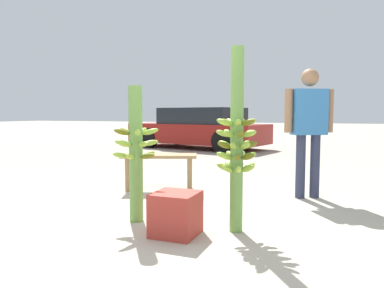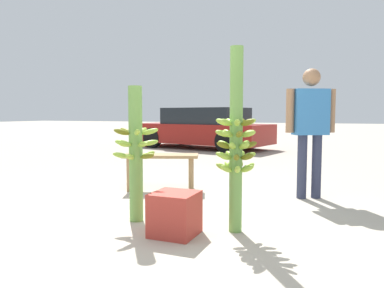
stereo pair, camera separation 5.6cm
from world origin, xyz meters
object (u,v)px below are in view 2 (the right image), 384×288
object	(u,v)px
market_bench	(161,161)
produce_crate	(175,214)
banana_stalk_center	(236,142)
vendor_person	(310,122)
banana_stalk_left	(136,152)
parked_car	(203,129)

from	to	relation	value
market_bench	produce_crate	distance (m)	1.99
banana_stalk_center	produce_crate	xyz separation A→B (m)	(-0.47, -0.30, -0.62)
banana_stalk_center	vendor_person	distance (m)	1.74
banana_stalk_center	vendor_person	xyz separation A→B (m)	(0.49, 1.66, 0.15)
vendor_person	banana_stalk_center	bearing A→B (deg)	-134.50
banana_stalk_left	parked_car	bearing A→B (deg)	105.99
produce_crate	banana_stalk_center	bearing A→B (deg)	32.64
vendor_person	produce_crate	distance (m)	2.31
banana_stalk_left	produce_crate	distance (m)	0.78
vendor_person	parked_car	distance (m)	6.94
vendor_person	parked_car	size ratio (longest dim) A/B	0.36
market_bench	parked_car	size ratio (longest dim) A/B	0.24
produce_crate	banana_stalk_left	bearing A→B (deg)	154.81
banana_stalk_center	market_bench	distance (m)	2.08
banana_stalk_left	vendor_person	xyz separation A→B (m)	(1.50, 1.70, 0.27)
vendor_person	market_bench	world-z (taller)	vendor_person
market_bench	produce_crate	world-z (taller)	market_bench
vendor_person	produce_crate	size ratio (longest dim) A/B	4.27
vendor_person	produce_crate	world-z (taller)	vendor_person
parked_car	produce_crate	distance (m)	8.30
banana_stalk_center	produce_crate	bearing A→B (deg)	-147.36
banana_stalk_left	produce_crate	world-z (taller)	banana_stalk_left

